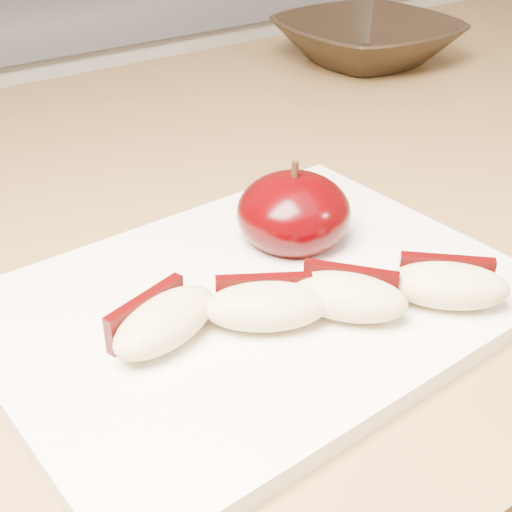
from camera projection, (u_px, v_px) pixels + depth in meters
cutting_board at (256, 302)px, 0.40m from camera, size 0.30×0.23×0.01m
apple_half at (294, 213)px, 0.44m from camera, size 0.09×0.09×0.06m
apple_wedge_a at (163, 321)px, 0.36m from camera, size 0.07×0.05×0.02m
apple_wedge_b at (266, 305)px, 0.37m from camera, size 0.07×0.06×0.02m
apple_wedge_c at (347, 295)px, 0.38m from camera, size 0.07×0.07×0.02m
apple_wedge_d at (448, 284)px, 0.39m from camera, size 0.07×0.07×0.02m
bowl at (366, 41)px, 0.80m from camera, size 0.19×0.19×0.05m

